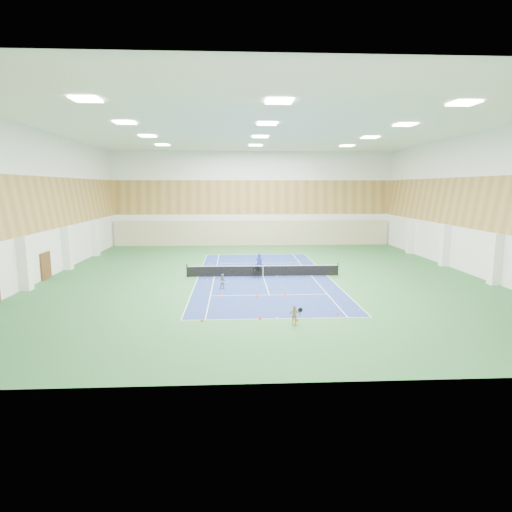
# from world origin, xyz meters

# --- Properties ---
(ground) EXTENTS (40.00, 40.00, 0.00)m
(ground) POSITION_xyz_m (0.00, 0.00, 0.00)
(ground) COLOR #2A6332
(ground) RESTS_ON ground
(room_shell) EXTENTS (36.00, 40.00, 12.00)m
(room_shell) POSITION_xyz_m (0.00, 0.00, 6.00)
(room_shell) COLOR white
(room_shell) RESTS_ON ground
(wood_cladding) EXTENTS (36.00, 40.00, 8.00)m
(wood_cladding) POSITION_xyz_m (0.00, 0.00, 8.00)
(wood_cladding) COLOR #AA7D3F
(wood_cladding) RESTS_ON room_shell
(ceiling_light_grid) EXTENTS (21.40, 25.40, 0.06)m
(ceiling_light_grid) POSITION_xyz_m (0.00, 0.00, 11.92)
(ceiling_light_grid) COLOR white
(ceiling_light_grid) RESTS_ON room_shell
(court_surface) EXTENTS (10.97, 23.77, 0.01)m
(court_surface) POSITION_xyz_m (0.00, 0.00, 0.01)
(court_surface) COLOR navy
(court_surface) RESTS_ON ground
(tennis_balls_scatter) EXTENTS (10.57, 22.77, 0.07)m
(tennis_balls_scatter) POSITION_xyz_m (0.00, 0.00, 0.05)
(tennis_balls_scatter) COLOR #D7F529
(tennis_balls_scatter) RESTS_ON ground
(tennis_net) EXTENTS (12.80, 0.10, 1.10)m
(tennis_net) POSITION_xyz_m (0.00, 0.00, 0.55)
(tennis_net) COLOR black
(tennis_net) RESTS_ON ground
(back_curtain) EXTENTS (35.40, 0.16, 3.20)m
(back_curtain) POSITION_xyz_m (0.00, 19.75, 1.60)
(back_curtain) COLOR #C6B793
(back_curtain) RESTS_ON ground
(door_left_b) EXTENTS (0.08, 1.80, 2.20)m
(door_left_b) POSITION_xyz_m (-17.92, 0.00, 1.10)
(door_left_b) COLOR #593319
(door_left_b) RESTS_ON ground
(coach) EXTENTS (0.58, 0.39, 1.57)m
(coach) POSITION_xyz_m (-0.19, 2.48, 0.78)
(coach) COLOR #21309B
(coach) RESTS_ON ground
(child_court) EXTENTS (0.55, 0.43, 1.13)m
(child_court) POSITION_xyz_m (-3.28, -4.33, 0.57)
(child_court) COLOR gray
(child_court) RESTS_ON ground
(child_apron) EXTENTS (0.67, 0.38, 1.08)m
(child_apron) POSITION_xyz_m (0.82, -12.96, 0.54)
(child_apron) COLOR tan
(child_apron) RESTS_ON ground
(ball_cart) EXTENTS (0.69, 0.69, 0.91)m
(ball_cart) POSITION_xyz_m (-0.56, -0.60, 0.45)
(ball_cart) COLOR black
(ball_cart) RESTS_ON ground
(cone_svc_a) EXTENTS (0.19, 0.19, 0.21)m
(cone_svc_a) POSITION_xyz_m (-3.33, -6.22, 0.10)
(cone_svc_a) COLOR orange
(cone_svc_a) RESTS_ON ground
(cone_svc_b) EXTENTS (0.22, 0.22, 0.24)m
(cone_svc_b) POSITION_xyz_m (-0.88, -6.92, 0.12)
(cone_svc_b) COLOR #F9540D
(cone_svc_b) RESTS_ON ground
(cone_svc_c) EXTENTS (0.23, 0.23, 0.25)m
(cone_svc_c) POSITION_xyz_m (1.11, -6.44, 0.12)
(cone_svc_c) COLOR #FF640D
(cone_svc_c) RESTS_ON ground
(cone_svc_d) EXTENTS (0.18, 0.18, 0.20)m
(cone_svc_d) POSITION_xyz_m (3.17, -6.84, 0.10)
(cone_svc_d) COLOR #EE600C
(cone_svc_d) RESTS_ON ground
(cone_base_a) EXTENTS (0.20, 0.20, 0.22)m
(cone_base_a) POSITION_xyz_m (-4.26, -12.16, 0.11)
(cone_base_a) COLOR #F3450C
(cone_base_a) RESTS_ON ground
(cone_base_b) EXTENTS (0.21, 0.21, 0.23)m
(cone_base_b) POSITION_xyz_m (-0.98, -11.90, 0.12)
(cone_base_b) COLOR #F7580D
(cone_base_b) RESTS_ON ground
(cone_base_c) EXTENTS (0.19, 0.19, 0.21)m
(cone_base_c) POSITION_xyz_m (1.08, -12.33, 0.11)
(cone_base_c) COLOR #D5600B
(cone_base_c) RESTS_ON ground
(cone_base_d) EXTENTS (0.18, 0.18, 0.20)m
(cone_base_d) POSITION_xyz_m (3.63, -11.37, 0.10)
(cone_base_d) COLOR #F7530D
(cone_base_d) RESTS_ON ground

